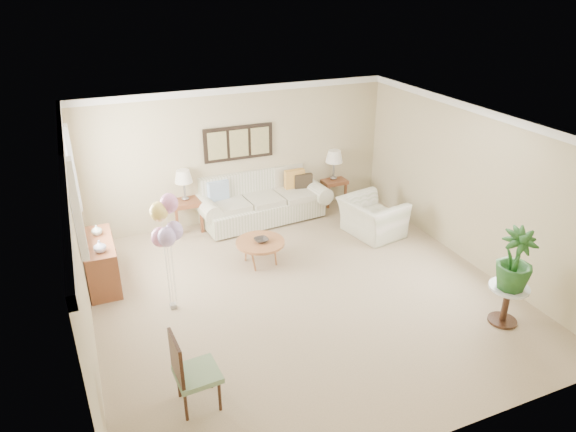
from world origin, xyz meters
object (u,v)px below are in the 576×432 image
Objects in this scene: sofa at (261,201)px; armchair at (372,217)px; balloon_cluster at (166,225)px; accent_chair at (190,370)px; coffee_table at (260,243)px.

armchair is at bearing -40.51° from sofa.
balloon_cluster reaches higher than sofa.
accent_chair reaches higher than armchair.
balloon_cluster is (-2.22, -2.37, 0.98)m from sofa.
accent_chair is 0.55× the size of balloon_cluster.
sofa is at bearing 69.36° from coffee_table.
armchair is (2.28, 0.21, -0.04)m from coffee_table.
armchair is 0.60× the size of balloon_cluster.
balloon_cluster is (-3.88, -0.94, 1.01)m from armchair.
sofa is 2.19m from armchair.
armchair is at bearing 35.44° from accent_chair.
coffee_table is 2.01m from balloon_cluster.
balloon_cluster reaches higher than armchair.
sofa is 2.78× the size of accent_chair.
armchair is at bearing 5.28° from coffee_table.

